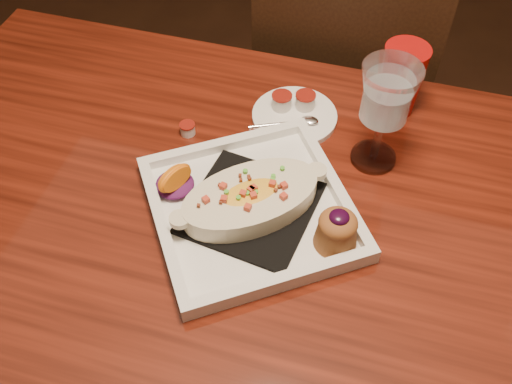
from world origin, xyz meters
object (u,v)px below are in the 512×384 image
(saucer, at_px, (293,113))
(red_tumbler, at_px, (401,80))
(plate, at_px, (257,206))
(goblet, at_px, (386,100))
(chair_far, at_px, (341,99))
(table, at_px, (282,269))

(saucer, distance_m, red_tumbler, 0.21)
(plate, distance_m, goblet, 0.27)
(chair_far, bearing_deg, plate, 84.91)
(chair_far, xyz_separation_m, plate, (-0.05, -0.60, 0.27))
(goblet, relative_size, red_tumbler, 1.46)
(table, height_order, saucer, saucer)
(table, relative_size, goblet, 7.50)
(plate, distance_m, red_tumbler, 0.37)
(table, relative_size, plate, 3.49)
(chair_far, bearing_deg, goblet, 104.53)
(table, distance_m, goblet, 0.33)
(chair_far, xyz_separation_m, saucer, (-0.05, -0.36, 0.25))
(goblet, bearing_deg, chair_far, 104.53)
(chair_far, relative_size, goblet, 4.65)
(saucer, bearing_deg, red_tumbler, 24.33)
(chair_far, relative_size, saucer, 5.81)
(table, distance_m, red_tumbler, 0.41)
(plate, xyz_separation_m, saucer, (0.00, 0.24, -0.02))
(plate, bearing_deg, chair_far, 49.72)
(plate, bearing_deg, goblet, 12.60)
(chair_far, xyz_separation_m, goblet, (0.11, -0.42, 0.38))
(chair_far, relative_size, red_tumbler, 6.78)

